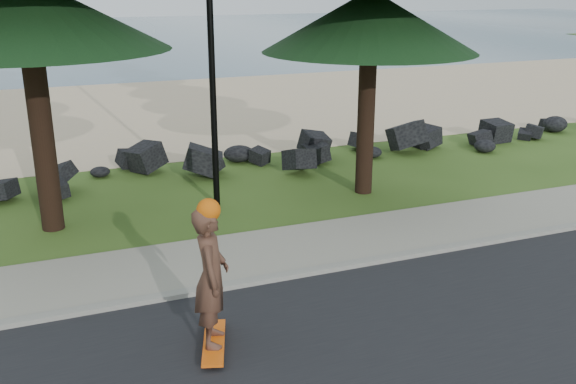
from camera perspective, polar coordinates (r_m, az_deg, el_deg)
name	(u,v)px	position (r m, az deg, el deg)	size (l,w,h in m)	color
ground	(264,259)	(11.73, -2.16, -5.98)	(160.00, 160.00, 0.00)	#324F18
kerb	(281,277)	(10.94, -0.59, -7.56)	(160.00, 0.20, 0.10)	gray
sidewalk	(260,253)	(11.89, -2.49, -5.43)	(160.00, 2.00, 0.08)	gray
beach_sand	(138,112)	(25.31, -13.16, 6.92)	(160.00, 15.00, 0.01)	#D4B78D
ocean	(73,36)	(61.39, -18.53, 12.99)	(160.00, 58.00, 0.01)	#3B5C71
seawall_boulders	(192,176)	(16.79, -8.49, 1.45)	(60.00, 2.40, 1.10)	black
lamp_post	(210,15)	(13.77, -6.95, 15.34)	(0.25, 0.14, 8.14)	black
skateboarder	(211,277)	(8.61, -6.83, -7.54)	(0.66, 1.20, 2.17)	#F25B0E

